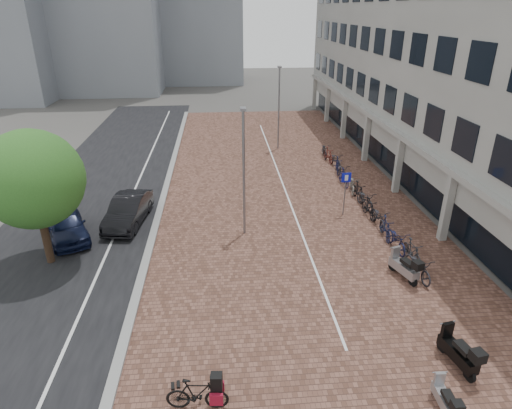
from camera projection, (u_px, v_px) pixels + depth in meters
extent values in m
plane|color=#474442|center=(269.00, 299.00, 16.80)|extent=(140.00, 140.00, 0.00)
cube|color=brown|center=(279.00, 183.00, 27.84)|extent=(14.50, 42.00, 0.04)
cube|color=black|center=(103.00, 189.00, 26.99)|extent=(8.00, 50.00, 0.03)
cube|color=gray|center=(166.00, 186.00, 27.27)|extent=(0.35, 42.00, 0.14)
cube|color=white|center=(136.00, 188.00, 27.14)|extent=(0.12, 44.00, 0.00)
cube|color=white|center=(282.00, 183.00, 27.85)|extent=(0.10, 30.00, 0.00)
cube|color=#9B9B96|center=(439.00, 36.00, 28.83)|extent=(8.00, 40.00, 13.00)
cube|color=black|center=(377.00, 138.00, 31.37)|extent=(0.15, 38.00, 3.20)
cube|color=#9B9B96|center=(377.00, 113.00, 30.63)|extent=(1.60, 38.00, 0.30)
cube|color=#9B9B96|center=(447.00, 208.00, 20.41)|extent=(0.35, 0.35, 3.40)
cube|color=#9B9B96|center=(398.00, 165.00, 25.86)|extent=(0.35, 0.35, 3.40)
cube|color=#9B9B96|center=(366.00, 138.00, 31.31)|extent=(0.35, 0.35, 3.40)
cube|color=#9B9B96|center=(344.00, 119.00, 36.76)|extent=(0.35, 0.35, 3.40)
cube|color=#9B9B96|center=(327.00, 104.00, 42.20)|extent=(0.35, 0.35, 3.40)
cube|color=#9B9B96|center=(315.00, 93.00, 47.65)|extent=(0.35, 0.35, 3.40)
imported|color=black|center=(66.00, 224.00, 21.02)|extent=(3.25, 4.48, 1.42)
imported|color=black|center=(128.00, 210.00, 22.46)|extent=(2.06, 4.50, 1.43)
imported|color=black|center=(197.00, 394.00, 12.02)|extent=(1.79, 0.65, 1.05)
cube|color=black|center=(196.00, 381.00, 11.83)|extent=(0.34, 0.32, 0.47)
cube|color=maroon|center=(189.00, 393.00, 11.98)|extent=(0.38, 0.14, 0.37)
cube|color=maroon|center=(205.00, 392.00, 12.02)|extent=(0.38, 0.14, 0.37)
cylinder|color=slate|center=(345.00, 196.00, 23.18)|extent=(0.07, 0.07, 2.21)
cube|color=#0E15BC|center=(346.00, 178.00, 22.72)|extent=(0.50, 0.09, 0.50)
cylinder|color=gray|center=(244.00, 175.00, 20.44)|extent=(0.12, 0.12, 6.17)
cylinder|color=slate|center=(279.00, 109.00, 33.45)|extent=(0.12, 0.12, 6.24)
cylinder|color=#382619|center=(46.00, 236.00, 18.75)|extent=(0.33, 0.33, 2.59)
sphere|color=#2B5C1F|center=(33.00, 179.00, 17.68)|extent=(4.08, 4.08, 4.08)
sphere|color=#2B5C1F|center=(52.00, 187.00, 18.45)|extent=(2.59, 2.59, 2.59)
imported|color=#232228|center=(418.00, 266.00, 17.98)|extent=(0.90, 2.03, 1.04)
imported|color=#212227|center=(412.00, 252.00, 19.03)|extent=(0.56, 1.76, 1.05)
imported|color=#121533|center=(397.00, 239.00, 20.06)|extent=(0.76, 2.00, 1.04)
imported|color=#121734|center=(386.00, 228.00, 21.10)|extent=(0.68, 1.79, 1.05)
imported|color=#222227|center=(379.00, 217.00, 22.15)|extent=(0.76, 2.00, 1.04)
imported|color=black|center=(369.00, 208.00, 23.18)|extent=(0.61, 1.78, 1.05)
imported|color=black|center=(365.00, 199.00, 24.24)|extent=(0.94, 2.04, 1.04)
imported|color=black|center=(358.00, 191.00, 25.28)|extent=(0.60, 1.78, 1.05)
imported|color=#64625C|center=(353.00, 184.00, 26.33)|extent=(1.11, 2.08, 1.04)
imported|color=#131335|center=(344.00, 177.00, 27.35)|extent=(0.63, 1.78, 1.05)
imported|color=black|center=(342.00, 171.00, 28.41)|extent=(0.74, 1.99, 1.04)
imported|color=black|center=(337.00, 165.00, 29.45)|extent=(0.79, 1.81, 1.05)
imported|color=black|center=(335.00, 160.00, 30.51)|extent=(0.95, 2.05, 1.04)
imported|color=#571E17|center=(328.00, 155.00, 31.53)|extent=(0.70, 1.79, 1.05)
imported|color=black|center=(325.00, 150.00, 32.58)|extent=(0.87, 2.03, 1.04)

